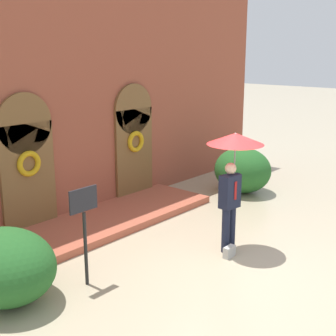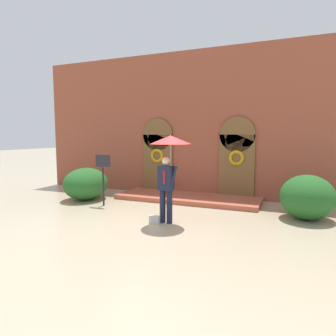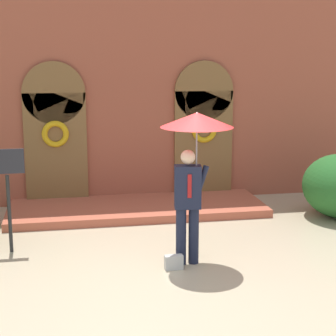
{
  "view_description": "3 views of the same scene",
  "coord_description": "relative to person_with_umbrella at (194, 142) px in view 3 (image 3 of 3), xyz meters",
  "views": [
    {
      "loc": [
        -6.92,
        -4.67,
        3.92
      ],
      "look_at": [
        0.11,
        1.43,
        1.53
      ],
      "focal_mm": 50.0,
      "sensor_mm": 36.0,
      "label": 1
    },
    {
      "loc": [
        3.53,
        -7.19,
        2.36
      ],
      "look_at": [
        0.02,
        1.15,
        1.38
      ],
      "focal_mm": 32.0,
      "sensor_mm": 36.0,
      "label": 2
    },
    {
      "loc": [
        -1.4,
        -7.99,
        3.26
      ],
      "look_at": [
        0.4,
        1.72,
        1.19
      ],
      "focal_mm": 60.0,
      "sensor_mm": 36.0,
      "label": 3
    }
  ],
  "objects": [
    {
      "name": "person_with_umbrella",
      "position": [
        0.0,
        0.0,
        0.0
      ],
      "size": [
        1.1,
        1.1,
        2.36
      ],
      "color": "#191E33",
      "rests_on": "ground"
    },
    {
      "name": "handbag",
      "position": [
        -0.35,
        -0.2,
        -1.8
      ],
      "size": [
        0.28,
        0.12,
        0.22
      ],
      "primitive_type": "cube",
      "rotation": [
        0.0,
        0.0,
        0.02
      ],
      "color": "#B7B7B2",
      "rests_on": "ground"
    },
    {
      "name": "sign_post",
      "position": [
        -2.84,
        1.04,
        -0.75
      ],
      "size": [
        0.56,
        0.06,
        1.72
      ],
      "color": "black",
      "rests_on": "ground"
    },
    {
      "name": "ground_plane",
      "position": [
        -0.5,
        -0.1,
        -1.91
      ],
      "size": [
        80.0,
        80.0,
        0.0
      ],
      "primitive_type": "plane",
      "color": "tan"
    },
    {
      "name": "building_facade",
      "position": [
        -0.5,
        4.06,
        0.77
      ],
      "size": [
        14.0,
        2.3,
        5.6
      ],
      "color": "brown",
      "rests_on": "ground"
    }
  ]
}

